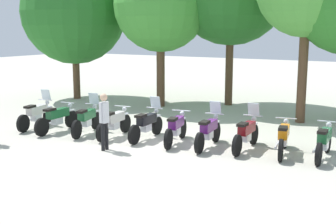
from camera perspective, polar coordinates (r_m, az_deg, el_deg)
The scene contains 15 objects.
ground_plane at distance 14.83m, azimuth -0.97°, elevation -3.73°, with size 80.00×80.00×0.00m, color #BCB7A8.
motorcycle_0 at distance 17.44m, azimuth -16.21°, elevation -0.25°, with size 0.66×2.17×1.37m.
motorcycle_1 at distance 16.59m, azimuth -13.76°, elevation -0.72°, with size 0.62×2.19×0.99m.
motorcycle_2 at distance 16.06m, azimuth -10.19°, elevation -0.89°, with size 0.79×2.14×1.37m.
motorcycle_3 at distance 15.46m, azimuth -6.76°, elevation -1.30°, with size 0.62×2.19×0.99m.
motorcycle_4 at distance 15.05m, azimuth -2.71°, elevation -1.50°, with size 0.62×2.19×1.37m.
motorcycle_5 at distance 14.50m, azimuth 1.02°, elevation -2.01°, with size 0.71×2.16×0.99m.
motorcycle_6 at distance 14.06m, azimuth 5.14°, elevation -2.39°, with size 0.62×2.19×1.37m.
motorcycle_7 at distance 13.92m, azimuth 9.86°, elevation -2.64°, with size 0.62×2.19×1.37m.
motorcycle_8 at distance 13.68m, azimuth 14.36°, elevation -3.12°, with size 0.68×2.17×0.99m.
motorcycle_9 at distance 13.55m, azimuth 19.07°, elevation -3.50°, with size 0.62×2.19×0.99m.
person_1 at distance 13.70m, azimuth -8.05°, elevation -0.63°, with size 0.24×0.40×1.74m.
tree_0 at distance 24.06m, azimuth -11.76°, elevation 12.30°, with size 5.35×5.35×7.16m.
tree_1 at distance 22.14m, azimuth -1.02°, elevation 13.48°, with size 4.26×4.26×6.94m.
tree_2 at distance 21.19m, azimuth -0.93°, elevation 13.37°, with size 4.34×4.34×6.89m.
Camera 1 is at (7.45, -12.29, 3.65)m, focal length 48.35 mm.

